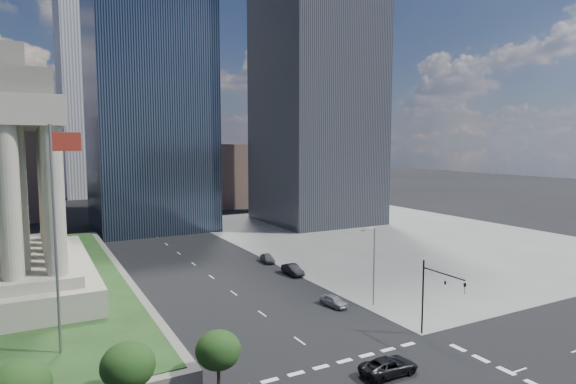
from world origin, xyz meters
TOP-DOWN VIEW (x-y plane):
  - ground at (0.00, 100.00)m, footprint 500.00×500.00m
  - sidewalk_ne at (46.00, 60.00)m, footprint 68.00×90.00m
  - flagpole at (-21.83, 24.00)m, footprint 2.52×0.24m
  - midrise_glass at (2.00, 95.00)m, footprint 26.00×26.00m
  - highrise_ne at (42.00, 85.00)m, footprint 26.00×28.00m
  - building_filler_ne at (32.00, 130.00)m, footprint 20.00×30.00m
  - building_filler_nw at (-30.00, 130.00)m, footprint 24.00×30.00m
  - traffic_signal_ne at (12.50, 13.70)m, footprint 0.30×5.74m
  - street_lamp_north at (13.33, 25.00)m, footprint 2.13×0.22m
  - pickup_truck at (3.33, 10.00)m, footprint 2.52×5.43m
  - parked_sedan_near at (9.00, 27.11)m, footprint 4.29×2.21m
  - parked_sedan_mid at (11.50, 42.26)m, footprint 1.68×4.80m
  - parked_sedan_far at (11.50, 51.17)m, footprint 2.40×4.56m

SIDE VIEW (x-z plane):
  - ground at x=0.00m, z-range 0.00..0.00m
  - sidewalk_ne at x=46.00m, z-range 0.00..0.03m
  - parked_sedan_near at x=9.00m, z-range 0.00..1.40m
  - parked_sedan_far at x=11.50m, z-range 0.00..1.48m
  - pickup_truck at x=3.33m, z-range 0.00..1.51m
  - parked_sedan_mid at x=11.50m, z-range 0.00..1.58m
  - traffic_signal_ne at x=12.50m, z-range 1.25..9.25m
  - street_lamp_north at x=13.33m, z-range 0.66..10.66m
  - building_filler_ne at x=32.00m, z-range 0.00..20.00m
  - flagpole at x=-21.83m, z-range 3.11..23.11m
  - building_filler_nw at x=-30.00m, z-range 0.00..28.00m
  - midrise_glass at x=2.00m, z-range 0.00..60.00m
  - highrise_ne at x=42.00m, z-range 0.00..100.00m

